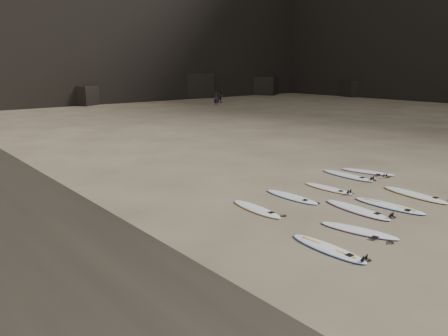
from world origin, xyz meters
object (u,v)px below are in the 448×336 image
at_px(surfboard_1, 359,230).
at_px(surfboard_2, 357,209).
at_px(surfboard_3, 389,206).
at_px(person_a, 216,99).
at_px(surfboard_5, 256,209).
at_px(person_b, 221,96).
at_px(surfboard_8, 347,175).
at_px(surfboard_0, 328,248).
at_px(surfboard_7, 328,188).
at_px(surfboard_9, 367,172).
at_px(surfboard_4, 415,195).
at_px(surfboard_6, 291,197).

distance_m(surfboard_1, surfboard_2, 2.00).
distance_m(surfboard_3, person_a, 39.38).
relative_size(surfboard_5, person_b, 1.38).
height_order(surfboard_8, person_b, person_b).
distance_m(surfboard_5, person_a, 39.19).
distance_m(surfboard_0, surfboard_7, 6.03).
relative_size(surfboard_9, person_b, 1.42).
height_order(surfboard_0, surfboard_4, surfboard_4).
xyz_separation_m(person_a, person_b, (2.89, 2.64, 0.05)).
xyz_separation_m(surfboard_1, surfboard_9, (6.68, 3.97, 0.00)).
distance_m(surfboard_2, surfboard_6, 2.52).
bearing_deg(person_a, surfboard_8, 113.63).
height_order(surfboard_1, surfboard_5, same).
bearing_deg(surfboard_2, surfboard_1, -139.68).
distance_m(surfboard_2, surfboard_5, 3.45).
relative_size(surfboard_0, surfboard_8, 0.92).
bearing_deg(surfboard_1, surfboard_6, 60.24).
height_order(surfboard_1, surfboard_4, surfboard_4).
height_order(surfboard_9, person_a, person_a).
distance_m(surfboard_0, surfboard_6, 4.73).
relative_size(surfboard_6, surfboard_7, 1.09).
height_order(person_a, person_b, person_b).
relative_size(surfboard_8, person_a, 1.64).
height_order(surfboard_0, surfboard_8, surfboard_8).
relative_size(surfboard_2, person_b, 1.54).
distance_m(surfboard_2, surfboard_4, 3.24).
bearing_deg(surfboard_5, surfboard_9, 7.56).
distance_m(surfboard_3, surfboard_4, 1.98).
bearing_deg(surfboard_7, surfboard_5, 178.56).
distance_m(surfboard_2, surfboard_8, 4.81).
xyz_separation_m(surfboard_4, surfboard_9, (1.84, 3.22, -0.00)).
height_order(surfboard_1, person_b, person_b).
bearing_deg(person_b, surfboard_3, -116.99).
xyz_separation_m(surfboard_3, surfboard_6, (-1.84, 2.92, -0.00)).
distance_m(surfboard_6, surfboard_9, 5.67).
xyz_separation_m(surfboard_6, surfboard_8, (4.35, 0.58, 0.00)).
bearing_deg(person_b, surfboard_5, -123.27).
bearing_deg(person_b, surfboard_2, -118.72).
bearing_deg(surfboard_4, surfboard_0, -164.43).
bearing_deg(surfboard_6, surfboard_4, -37.62).
relative_size(surfboard_2, surfboard_4, 0.98).
bearing_deg(surfboard_9, surfboard_2, -167.19).
distance_m(surfboard_5, surfboard_7, 4.01).
xyz_separation_m(surfboard_1, surfboard_5, (-0.98, 3.42, -0.00)).
height_order(surfboard_0, surfboard_2, surfboard_2).
xyz_separation_m(surfboard_1, surfboard_6, (1.02, 3.60, 0.00)).
bearing_deg(surfboard_0, surfboard_6, 55.16).
xyz_separation_m(surfboard_7, surfboard_8, (2.34, 0.74, 0.01)).
bearing_deg(surfboard_1, surfboard_3, -0.60).
bearing_deg(surfboard_1, surfboard_2, 21.54).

